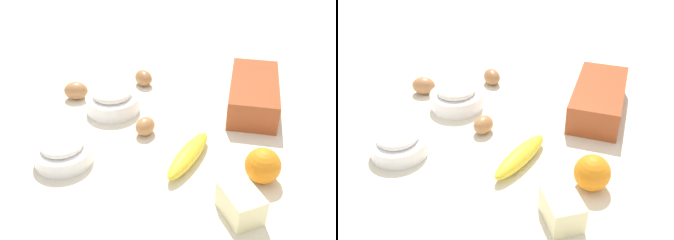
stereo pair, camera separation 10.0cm
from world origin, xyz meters
The scene contains 10 objects.
ground_plane centered at (0.00, 0.00, -0.01)m, with size 2.40×2.40×0.02m, color silver.
loaf_pan centered at (-0.12, 0.25, 0.04)m, with size 0.30×0.19×0.08m.
flour_bowl centered at (-0.12, -0.15, 0.03)m, with size 0.15×0.15×0.07m.
sugar_bowl centered at (0.10, -0.25, 0.03)m, with size 0.14×0.14×0.06m.
banana centered at (0.12, 0.04, 0.02)m, with size 0.19×0.04×0.04m, color yellow.
orange_fruit centered at (0.19, 0.20, 0.04)m, with size 0.08×0.08×0.08m, color orange.
butter_block centered at (0.28, 0.13, 0.03)m, with size 0.09×0.06×0.06m, color #F4EDB2.
egg_near_butter centered at (0.00, -0.06, 0.02)m, with size 0.05×0.05×0.06m, color #B57A4A.
egg_beside_bowl centered at (-0.26, -0.06, 0.02)m, with size 0.05×0.05×0.06m, color #A46E43.
egg_loose centered at (-0.19, -0.26, 0.03)m, with size 0.05×0.05×0.07m, color #B37949.
Camera 1 is at (0.83, -0.04, 0.59)m, focal length 42.46 mm.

